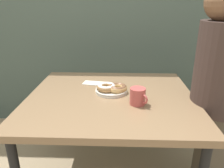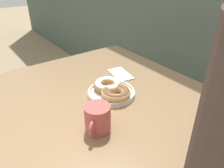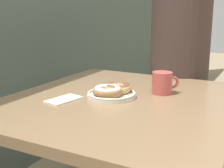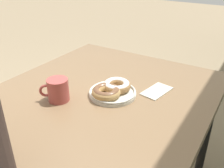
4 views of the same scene
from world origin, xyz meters
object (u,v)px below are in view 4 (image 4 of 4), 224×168
(coffee_mug, at_px, (58,90))
(napkin, at_px, (157,91))
(donut_plate, at_px, (112,90))
(dining_table, at_px, (103,104))

(coffee_mug, relative_size, napkin, 0.67)
(donut_plate, distance_m, napkin, 0.22)
(dining_table, bearing_deg, coffee_mug, -37.34)
(coffee_mug, distance_m, napkin, 0.46)
(napkin, bearing_deg, donut_plate, -48.65)
(dining_table, bearing_deg, donut_plate, 85.23)
(donut_plate, xyz_separation_m, napkin, (-0.14, 0.16, -0.03))
(dining_table, height_order, napkin, napkin)
(coffee_mug, bearing_deg, napkin, 131.64)
(dining_table, xyz_separation_m, donut_plate, (0.00, 0.05, 0.10))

